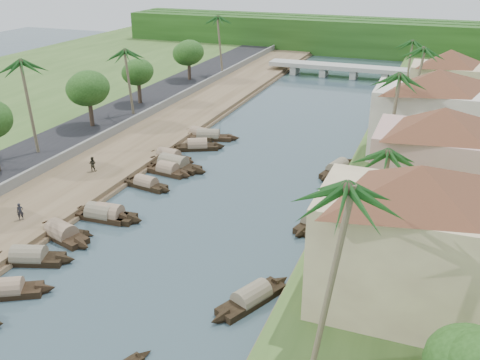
% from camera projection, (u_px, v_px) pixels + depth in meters
% --- Properties ---
extents(ground, '(220.00, 220.00, 0.00)m').
position_uv_depth(ground, '(168.00, 253.00, 44.60)').
color(ground, '#34484E').
rests_on(ground, ground).
extents(left_bank, '(10.00, 180.00, 0.80)m').
position_uv_depth(left_bank, '(129.00, 149.00, 66.83)').
color(left_bank, brown).
rests_on(left_bank, ground).
extents(right_bank, '(16.00, 180.00, 1.20)m').
position_uv_depth(right_bank, '(422.00, 188.00, 55.29)').
color(right_bank, '#365321').
rests_on(right_bank, ground).
extents(road, '(8.00, 180.00, 1.40)m').
position_uv_depth(road, '(73.00, 139.00, 69.49)').
color(road, black).
rests_on(road, ground).
extents(retaining_wall, '(0.40, 180.00, 1.10)m').
position_uv_depth(retaining_wall, '(100.00, 138.00, 67.82)').
color(retaining_wall, '#64645E').
rests_on(retaining_wall, left_bank).
extents(treeline, '(120.00, 14.00, 8.00)m').
position_uv_depth(treeline, '(363.00, 37.00, 128.75)').
color(treeline, '#1B3C10').
rests_on(treeline, ground).
extents(bridge, '(28.00, 4.00, 2.40)m').
position_uv_depth(bridge, '(339.00, 68.00, 105.65)').
color(bridge, '#A1A096').
rests_on(bridge, ground).
extents(building_near, '(14.85, 14.85, 10.20)m').
position_uv_depth(building_near, '(412.00, 238.00, 34.13)').
color(building_near, beige).
rests_on(building_near, right_bank).
extents(building_mid, '(14.11, 14.11, 9.70)m').
position_uv_depth(building_mid, '(437.00, 159.00, 47.62)').
color(building_mid, tan).
rests_on(building_mid, right_bank).
extents(building_far, '(15.59, 15.59, 10.20)m').
position_uv_depth(building_far, '(433.00, 114.00, 59.85)').
color(building_far, silver).
rests_on(building_far, right_bank).
extents(building_distant, '(12.62, 12.62, 9.20)m').
position_uv_depth(building_distant, '(446.00, 81.00, 76.87)').
color(building_distant, beige).
rests_on(building_distant, right_bank).
extents(sampan_2, '(7.02, 4.77, 1.95)m').
position_uv_depth(sampan_2, '(6.00, 291.00, 39.05)').
color(sampan_2, black).
rests_on(sampan_2, ground).
extents(sampan_3, '(7.84, 3.95, 2.10)m').
position_uv_depth(sampan_3, '(29.00, 258.00, 43.21)').
color(sampan_3, black).
rests_on(sampan_3, ground).
extents(sampan_4, '(7.82, 3.80, 2.19)m').
position_uv_depth(sampan_4, '(62.00, 234.00, 46.85)').
color(sampan_4, black).
rests_on(sampan_4, ground).
extents(sampan_5, '(7.13, 2.30, 2.25)m').
position_uv_depth(sampan_5, '(109.00, 215.00, 50.10)').
color(sampan_5, black).
rests_on(sampan_5, ground).
extents(sampan_6, '(7.44, 2.12, 2.21)m').
position_uv_depth(sampan_6, '(101.00, 214.00, 50.25)').
color(sampan_6, black).
rests_on(sampan_6, ground).
extents(sampan_7, '(6.80, 2.44, 1.83)m').
position_uv_depth(sampan_7, '(146.00, 184.00, 56.79)').
color(sampan_7, black).
rests_on(sampan_7, ground).
extents(sampan_8, '(6.51, 2.34, 2.01)m').
position_uv_depth(sampan_8, '(168.00, 170.00, 60.27)').
color(sampan_8, black).
rests_on(sampan_8, ground).
extents(sampan_9, '(9.53, 3.07, 2.35)m').
position_uv_depth(sampan_9, '(173.00, 165.00, 61.89)').
color(sampan_9, black).
rests_on(sampan_9, ground).
extents(sampan_10, '(7.62, 2.33, 2.09)m').
position_uv_depth(sampan_10, '(169.00, 157.00, 64.19)').
color(sampan_10, black).
rests_on(sampan_10, ground).
extents(sampan_11, '(7.23, 4.64, 2.11)m').
position_uv_depth(sampan_11, '(197.00, 146.00, 67.66)').
color(sampan_11, black).
rests_on(sampan_11, ground).
extents(sampan_12, '(8.78, 3.79, 2.08)m').
position_uv_depth(sampan_12, '(208.00, 137.00, 71.16)').
color(sampan_12, black).
rests_on(sampan_12, ground).
extents(sampan_13, '(7.28, 3.15, 1.99)m').
position_uv_depth(sampan_13, '(200.00, 135.00, 71.94)').
color(sampan_13, black).
rests_on(sampan_13, ground).
extents(sampan_14, '(4.69, 7.89, 1.98)m').
position_uv_depth(sampan_14, '(252.00, 298.00, 38.22)').
color(sampan_14, black).
rests_on(sampan_14, ground).
extents(sampan_15, '(3.27, 7.12, 1.92)m').
position_uv_depth(sampan_15, '(314.00, 221.00, 48.98)').
color(sampan_15, black).
rests_on(sampan_15, ground).
extents(sampan_16, '(3.59, 8.21, 2.01)m').
position_uv_depth(sampan_16, '(337.00, 169.00, 60.70)').
color(sampan_16, black).
rests_on(sampan_16, ground).
extents(canoe_1, '(5.55, 1.34, 0.89)m').
position_uv_depth(canoe_1, '(67.00, 231.00, 47.87)').
color(canoe_1, black).
rests_on(canoe_1, ground).
extents(canoe_2, '(4.79, 1.46, 0.69)m').
position_uv_depth(canoe_2, '(172.00, 172.00, 60.69)').
color(canoe_2, black).
rests_on(canoe_2, ground).
extents(palm_0, '(3.20, 3.20, 13.13)m').
position_uv_depth(palm_0, '(330.00, 190.00, 26.21)').
color(palm_0, '#76644E').
rests_on(palm_0, ground).
extents(palm_1, '(3.20, 3.20, 9.51)m').
position_uv_depth(palm_1, '(383.00, 154.00, 40.77)').
color(palm_1, '#76644E').
rests_on(palm_1, ground).
extents(palm_2, '(3.20, 3.20, 12.00)m').
position_uv_depth(palm_2, '(396.00, 77.00, 54.17)').
color(palm_2, '#76644E').
rests_on(palm_2, ground).
extents(palm_3, '(3.20, 3.20, 12.01)m').
position_uv_depth(palm_3, '(418.00, 50.00, 68.75)').
color(palm_3, '#76644E').
rests_on(palm_3, ground).
extents(palm_5, '(3.20, 3.20, 12.15)m').
position_uv_depth(palm_5, '(24.00, 64.00, 58.83)').
color(palm_5, '#76644E').
rests_on(palm_5, ground).
extents(palm_6, '(3.20, 3.20, 10.55)m').
position_uv_depth(palm_6, '(128.00, 52.00, 74.15)').
color(palm_6, '#76644E').
rests_on(palm_6, ground).
extents(palm_7, '(3.20, 3.20, 10.28)m').
position_uv_depth(palm_7, '(412.00, 42.00, 84.85)').
color(palm_7, '#76644E').
rests_on(palm_7, ground).
extents(palm_8, '(3.20, 3.20, 12.02)m').
position_uv_depth(palm_8, '(221.00, 18.00, 98.73)').
color(palm_8, '#76644E').
rests_on(palm_8, ground).
extents(tree_3, '(5.40, 5.40, 7.35)m').
position_uv_depth(tree_3, '(88.00, 89.00, 70.28)').
color(tree_3, '#473628').
rests_on(tree_3, ground).
extents(tree_4, '(4.53, 4.53, 6.67)m').
position_uv_depth(tree_4, '(138.00, 73.00, 81.15)').
color(tree_4, '#473628').
rests_on(tree_4, ground).
extents(tree_5, '(5.18, 5.18, 6.95)m').
position_uv_depth(tree_5, '(189.00, 53.00, 96.18)').
color(tree_5, '#473628').
rests_on(tree_5, ground).
extents(person_near, '(0.69, 0.68, 1.61)m').
position_uv_depth(person_near, '(20.00, 212.00, 48.16)').
color(person_near, black).
rests_on(person_near, left_bank).
extents(person_far, '(0.91, 0.77, 1.66)m').
position_uv_depth(person_far, '(92.00, 164.00, 58.79)').
color(person_far, '#302E21').
rests_on(person_far, left_bank).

